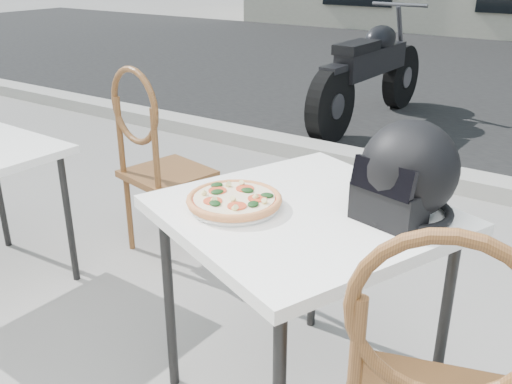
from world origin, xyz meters
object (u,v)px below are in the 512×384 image
Objects in this scene: cafe_table_main at (303,229)px; plate at (234,205)px; motorcycle at (371,74)px; pizza at (234,199)px; cafe_chair_side at (154,154)px; helmet at (407,175)px.

plate reaches higher than cafe_table_main.
motorcycle is at bearing 107.16° from plate.
motorcycle reaches higher than plate.
pizza is 1.22m from cafe_chair_side.
cafe_table_main is 0.37m from helmet.
helmet reaches higher than cafe_table_main.
helmet is 0.17× the size of motorcycle.
cafe_table_main is at bearing 32.18° from pizza.
helmet is (0.47, 0.25, 0.13)m from plate.
cafe_table_main is 0.24m from pizza.
helmet is at bearing 25.09° from cafe_table_main.
motorcycle reaches higher than helmet.
cafe_chair_side is at bearing -85.59° from motorcycle.
motorcycle is at bearing -75.38° from cafe_chair_side.
plate is 0.14× the size of motorcycle.
motorcycle reaches higher than cafe_table_main.
motorcycle is (-1.16, 3.76, -0.33)m from pizza.
cafe_chair_side is (-1.00, 0.66, -0.23)m from pizza.
cafe_chair_side reaches higher than plate.
cafe_table_main is 1.32m from cafe_chair_side.
pizza is at bearing -147.82° from cafe_table_main.
helmet is at bearing 28.09° from plate.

